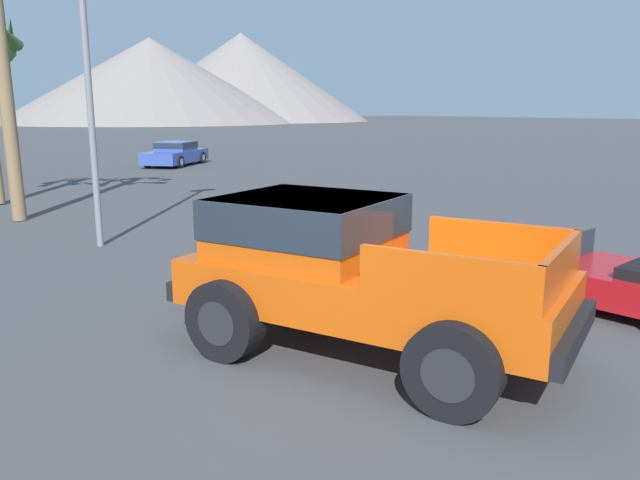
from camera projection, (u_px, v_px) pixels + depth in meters
The scene contains 6 objects.
ground_plane at pixel (333, 350), 7.71m from camera, with size 320.00×320.00×0.00m, color #424244.
orange_pickup_truck at pixel (347, 265), 7.58m from camera, with size 3.64×5.16×1.86m.
red_convertible_car at pixel (601, 278), 9.48m from camera, with size 2.14×4.48×1.01m.
parked_car_blue at pixel (176, 153), 32.21m from camera, with size 4.62×4.32×1.22m.
street_lamp_post at pixel (84, 30), 12.59m from camera, with size 0.90×0.24×7.41m.
distant_mountain_range at pixel (98, 78), 118.67m from camera, with size 131.95×66.60×18.90m.
Camera 1 is at (-4.56, -5.65, 2.94)m, focal length 35.00 mm.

